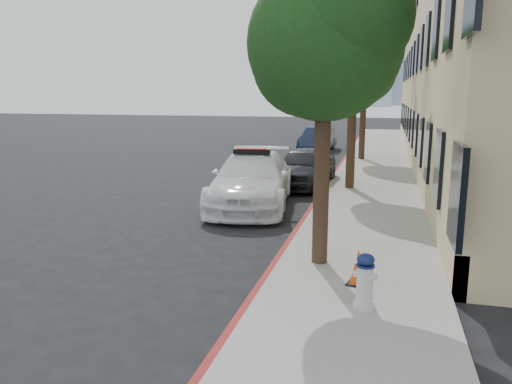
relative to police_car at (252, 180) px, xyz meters
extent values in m
plane|color=black|center=(-0.19, -3.06, -0.80)|extent=(120.00, 120.00, 0.00)
cube|color=gray|center=(3.41, 6.94, -0.73)|extent=(3.20, 50.00, 0.15)
cube|color=maroon|center=(1.87, 6.94, -0.73)|extent=(0.12, 50.00, 0.15)
cube|color=tan|center=(9.01, 11.94, 4.20)|extent=(8.00, 36.00, 10.00)
cube|color=#9EA8B7|center=(8.81, 131.94, 21.20)|extent=(14.00, 14.00, 44.00)
cylinder|color=black|center=(2.71, -5.06, 1.00)|extent=(0.30, 0.30, 3.30)
sphere|color=#1A3711|center=(2.71, -5.06, 3.45)|extent=(2.80, 2.80, 2.80)
sphere|color=#1A3711|center=(3.11, -5.36, 3.85)|extent=(2.24, 2.24, 2.24)
sphere|color=#1A3711|center=(2.36, -4.76, 3.15)|extent=(2.10, 2.10, 2.10)
cylinder|color=black|center=(2.71, 2.94, 0.94)|extent=(0.30, 0.30, 3.19)
sphere|color=#1A3711|center=(2.71, 2.94, 3.34)|extent=(2.60, 2.60, 2.60)
sphere|color=#1A3711|center=(3.11, 2.64, 3.74)|extent=(2.08, 2.08, 2.08)
sphere|color=#1A3711|center=(2.36, 3.24, 3.04)|extent=(1.95, 1.95, 1.95)
cylinder|color=black|center=(2.71, 10.94, 1.05)|extent=(0.30, 0.30, 3.41)
sphere|color=#1A3711|center=(2.71, 10.94, 3.56)|extent=(3.00, 3.00, 3.00)
sphere|color=#1A3711|center=(3.11, 10.64, 3.96)|extent=(2.40, 2.40, 2.40)
sphere|color=#1A3711|center=(2.36, 11.24, 3.26)|extent=(2.25, 2.25, 2.25)
imported|color=white|center=(0.00, 0.00, 0.00)|extent=(2.94, 5.75, 1.60)
cube|color=black|center=(0.00, 0.00, 0.86)|extent=(1.13, 0.42, 0.14)
cube|color=#A50A07|center=(0.00, 0.00, 0.92)|extent=(0.92, 0.34, 0.06)
imported|color=#212529|center=(1.01, 3.58, -0.08)|extent=(2.22, 4.42, 1.45)
imported|color=#161F38|center=(-0.03, 15.10, -0.12)|extent=(1.89, 4.26, 1.36)
cylinder|color=silver|center=(3.64, -6.99, -0.60)|extent=(0.33, 0.33, 0.10)
cylinder|color=silver|center=(3.64, -6.99, -0.26)|extent=(0.25, 0.25, 0.57)
ellipsoid|color=#121E51|center=(3.64, -6.99, 0.11)|extent=(0.27, 0.27, 0.19)
cylinder|color=silver|center=(3.64, -6.99, -0.13)|extent=(0.37, 0.19, 0.10)
cylinder|color=silver|center=(3.64, -6.99, -0.13)|extent=(0.15, 0.21, 0.10)
cube|color=black|center=(3.50, -6.06, -0.64)|extent=(0.40, 0.40, 0.03)
cone|color=#FE3F0D|center=(3.50, -6.06, -0.32)|extent=(0.26, 0.26, 0.61)
cylinder|color=white|center=(3.50, -6.06, -0.22)|extent=(0.14, 0.14, 0.09)
camera|label=1|loc=(3.84, -14.31, 2.57)|focal=35.00mm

